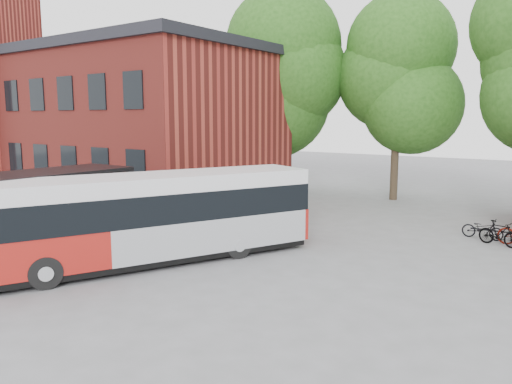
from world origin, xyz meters
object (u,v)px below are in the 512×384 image
Objects in this scene: bus_shelter at (50,213)px; bicycle_0 at (483,229)px; city_bus at (147,219)px; bicycle_1 at (499,233)px.

bus_shelter is 4.55× the size of bicycle_0.
bicycle_1 is at bearing 69.42° from city_bus.
bus_shelter is 15.97m from bicycle_1.
city_bus reaches higher than bicycle_0.
bus_shelter reaches higher than bicycle_0.
bicycle_1 is (8.89, 8.89, -0.96)m from city_bus.
bus_shelter is 4.55× the size of bicycle_1.
bicycle_1 is (12.35, 10.08, -0.99)m from bus_shelter.
bus_shelter reaches higher than city_bus.
bus_shelter is 15.96m from bicycle_0.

